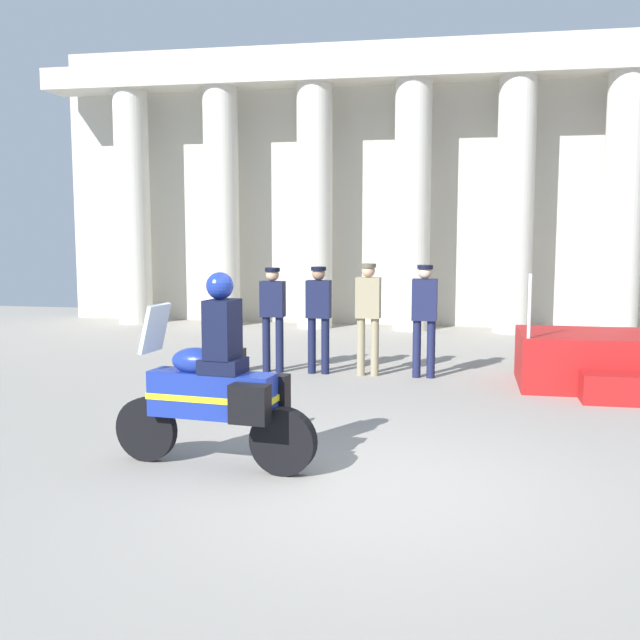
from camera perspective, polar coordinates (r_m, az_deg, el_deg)
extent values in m
plane|color=gray|center=(6.91, 3.09, -12.52)|extent=(28.00, 28.00, 0.00)
cube|color=beige|center=(18.38, 7.26, 10.13)|extent=(17.63, 0.30, 6.72)
cylinder|color=beige|center=(19.06, -14.00, 8.19)|extent=(0.82, 0.82, 5.61)
cylinder|color=beige|center=(18.23, -7.47, 8.40)|extent=(0.82, 0.82, 5.61)
cylinder|color=beige|center=(17.65, -0.41, 8.51)|extent=(0.82, 0.82, 5.61)
cylinder|color=beige|center=(17.35, 7.01, 8.49)|extent=(0.82, 0.82, 5.61)
cylinder|color=beige|center=(17.34, 14.56, 8.32)|extent=(0.82, 0.82, 5.61)
cylinder|color=beige|center=(17.63, 21.98, 8.02)|extent=(0.82, 0.82, 5.61)
cube|color=beige|center=(17.71, 7.16, 18.42)|extent=(17.63, 1.02, 0.50)
cube|color=#A51919|center=(11.84, 22.87, -2.90)|extent=(3.33, 1.60, 0.80)
cylinder|color=silver|center=(10.79, 15.62, 1.03)|extent=(0.05, 0.05, 0.90)
cylinder|color=#141938|center=(12.19, -4.09, -1.85)|extent=(0.13, 0.13, 0.91)
cylinder|color=#141938|center=(12.14, -3.09, -1.88)|extent=(0.13, 0.13, 0.91)
cube|color=#141938|center=(12.08, -3.62, 1.60)|extent=(0.39, 0.23, 0.57)
sphere|color=tan|center=(12.05, -3.63, 3.46)|extent=(0.21, 0.21, 0.21)
cylinder|color=black|center=(12.04, -3.63, 3.83)|extent=(0.24, 0.24, 0.06)
cylinder|color=#141938|center=(12.04, -0.62, -1.95)|extent=(0.13, 0.13, 0.90)
cylinder|color=#141938|center=(12.00, 0.41, -1.99)|extent=(0.13, 0.13, 0.90)
cube|color=#141938|center=(11.92, -0.11, 1.60)|extent=(0.39, 0.23, 0.60)
sphere|color=#997056|center=(11.89, -0.11, 3.54)|extent=(0.21, 0.21, 0.21)
cylinder|color=black|center=(11.89, -0.11, 3.92)|extent=(0.24, 0.24, 0.06)
cylinder|color=gray|center=(11.89, 3.13, -2.03)|extent=(0.13, 0.13, 0.92)
cylinder|color=gray|center=(11.86, 4.18, -2.06)|extent=(0.13, 0.13, 0.92)
cube|color=gray|center=(11.78, 3.68, 1.70)|extent=(0.39, 0.23, 0.64)
sphere|color=tan|center=(11.75, 3.70, 3.76)|extent=(0.21, 0.21, 0.21)
cylinder|color=brown|center=(11.75, 3.70, 4.15)|extent=(0.24, 0.24, 0.06)
cylinder|color=#191E42|center=(11.80, 7.35, -2.19)|extent=(0.13, 0.13, 0.90)
cylinder|color=#191E42|center=(11.79, 8.42, -2.21)|extent=(0.13, 0.13, 0.90)
cube|color=#191E42|center=(11.70, 7.95, 1.53)|extent=(0.39, 0.23, 0.64)
sphere|color=beige|center=(11.67, 7.98, 3.62)|extent=(0.21, 0.21, 0.21)
cylinder|color=black|center=(11.66, 7.99, 4.01)|extent=(0.24, 0.24, 0.06)
cylinder|color=black|center=(7.75, -13.03, -8.08)|extent=(0.65, 0.17, 0.64)
cylinder|color=black|center=(7.14, -2.82, -9.19)|extent=(0.65, 0.21, 0.64)
cube|color=navy|center=(7.32, -8.19, -5.63)|extent=(1.27, 0.46, 0.44)
ellipsoid|color=navy|center=(7.32, -9.30, -3.09)|extent=(0.55, 0.38, 0.26)
cube|color=yellow|center=(7.32, -8.19, -5.78)|extent=(1.29, 0.47, 0.06)
cube|color=silver|center=(7.49, -12.42, -0.62)|extent=(0.20, 0.42, 0.47)
cube|color=black|center=(6.89, -5.36, -6.38)|extent=(0.38, 0.22, 0.36)
cube|color=black|center=(7.36, -3.78, -5.51)|extent=(0.38, 0.22, 0.36)
cube|color=black|center=(7.21, -7.37, -3.45)|extent=(0.44, 0.38, 0.14)
cube|color=black|center=(7.16, -7.41, -0.69)|extent=(0.30, 0.39, 0.56)
sphere|color=navy|center=(7.12, -7.61, 2.59)|extent=(0.26, 0.26, 0.26)
cube|color=black|center=(12.36, -6.03, -3.03)|extent=(0.10, 0.32, 0.36)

